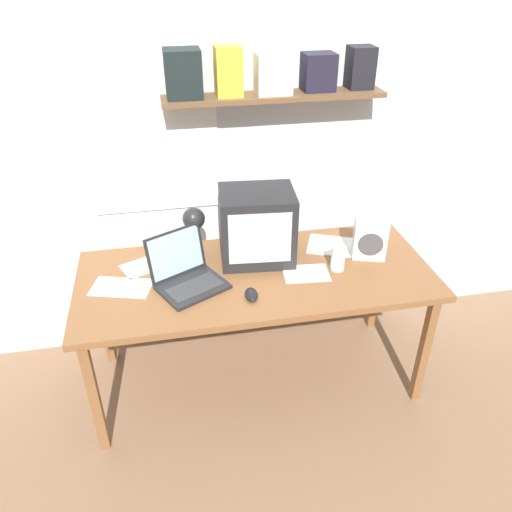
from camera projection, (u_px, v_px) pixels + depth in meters
name	position (u px, v px, depth m)	size (l,w,h in m)	color
ground_plane	(256.00, 376.00, 2.88)	(12.00, 12.00, 0.00)	#89664B
back_wall	(237.00, 127.00, 2.62)	(5.60, 0.24, 2.60)	silver
corner_desk	(256.00, 282.00, 2.53)	(1.77, 0.76, 0.72)	brown
crt_monitor	(257.00, 226.00, 2.53)	(0.40, 0.33, 0.37)	#232326
laptop	(185.00, 272.00, 2.40)	(0.40, 0.39, 0.25)	#232326
desk_lamp	(193.00, 224.00, 2.50)	(0.14, 0.18, 0.30)	#232326
juice_glass	(338.00, 259.00, 2.50)	(0.07, 0.07, 0.13)	white
space_heater	(370.00, 237.00, 2.58)	(0.19, 0.15, 0.23)	silver
computer_mouse	(251.00, 295.00, 2.32)	(0.06, 0.11, 0.03)	black
loose_paper_near_laptop	(306.00, 273.00, 2.50)	(0.24, 0.18, 0.00)	white
loose_paper_near_monitor	(144.00, 266.00, 2.56)	(0.26, 0.23, 0.00)	white
printed_handout	(332.00, 246.00, 2.73)	(0.32, 0.30, 0.00)	white
open_notebook	(122.00, 287.00, 2.40)	(0.32, 0.23, 0.00)	white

